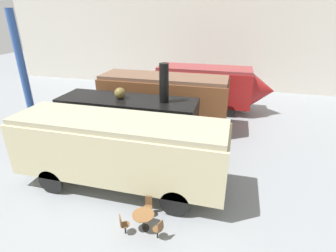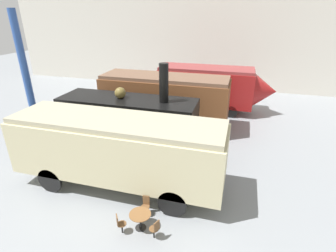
% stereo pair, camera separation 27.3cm
% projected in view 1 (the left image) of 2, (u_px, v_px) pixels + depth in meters
% --- Properties ---
extents(ground_plane, '(80.00, 80.00, 0.00)m').
position_uv_depth(ground_plane, '(149.00, 156.00, 15.44)').
color(ground_plane, gray).
extents(backdrop_wall, '(44.00, 0.15, 9.00)m').
position_uv_depth(backdrop_wall, '(196.00, 45.00, 27.69)').
color(backdrop_wall, beige).
rests_on(backdrop_wall, ground_plane).
extents(streamlined_locomotive, '(9.47, 2.86, 3.64)m').
position_uv_depth(streamlined_locomotive, '(212.00, 86.00, 21.79)').
color(streamlined_locomotive, maroon).
rests_on(streamlined_locomotive, ground_plane).
extents(passenger_coach_wooden, '(8.96, 2.87, 3.74)m').
position_uv_depth(passenger_coach_wooden, '(164.00, 97.00, 18.67)').
color(passenger_coach_wooden, brown).
rests_on(passenger_coach_wooden, ground_plane).
extents(steam_locomotive, '(7.97, 2.45, 5.37)m').
position_uv_depth(steam_locomotive, '(129.00, 120.00, 15.36)').
color(steam_locomotive, black).
rests_on(steam_locomotive, ground_plane).
extents(passenger_coach_vintage, '(9.81, 2.81, 3.51)m').
position_uv_depth(passenger_coach_vintage, '(119.00, 147.00, 11.96)').
color(passenger_coach_vintage, beige).
rests_on(passenger_coach_vintage, ground_plane).
extents(cafe_table_near, '(0.85, 0.85, 0.71)m').
position_uv_depth(cafe_table_near, '(143.00, 217.00, 10.09)').
color(cafe_table_near, black).
rests_on(cafe_table_near, ground_plane).
extents(cafe_chair_0, '(0.40, 0.40, 0.87)m').
position_uv_depth(cafe_chair_0, '(123.00, 224.00, 9.86)').
color(cafe_chair_0, black).
rests_on(cafe_chair_0, ground_plane).
extents(cafe_chair_1, '(0.40, 0.38, 0.87)m').
position_uv_depth(cafe_chair_1, '(159.00, 228.00, 9.64)').
color(cafe_chair_1, black).
rests_on(cafe_chair_1, ground_plane).
extents(cafe_chair_2, '(0.36, 0.36, 0.87)m').
position_uv_depth(cafe_chair_2, '(148.00, 204.00, 10.83)').
color(cafe_chair_2, black).
rests_on(cafe_chair_2, ground_plane).
extents(visitor_person, '(0.34, 0.34, 1.55)m').
position_uv_depth(visitor_person, '(123.00, 151.00, 14.24)').
color(visitor_person, '#262633').
rests_on(visitor_person, ground_plane).
extents(support_pillar, '(0.44, 0.44, 8.00)m').
position_uv_depth(support_pillar, '(25.00, 79.00, 15.97)').
color(support_pillar, '#2D519E').
rests_on(support_pillar, ground_plane).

